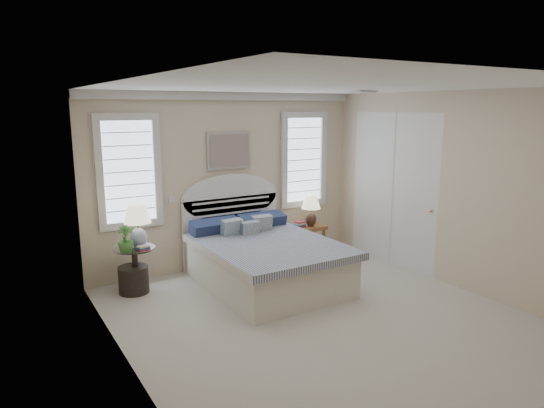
{
  "coord_description": "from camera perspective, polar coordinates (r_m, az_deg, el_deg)",
  "views": [
    {
      "loc": [
        -3.32,
        -4.25,
        2.48
      ],
      "look_at": [
        -0.12,
        1.0,
        1.25
      ],
      "focal_mm": 32.0,
      "sensor_mm": 36.0,
      "label": 1
    }
  ],
  "objects": [
    {
      "name": "floor",
      "position": [
        5.94,
        6.23,
        -13.41
      ],
      "size": [
        4.5,
        5.0,
        0.01
      ],
      "primitive_type": "cube",
      "color": "#BAAF9F",
      "rests_on": "ground"
    },
    {
      "name": "side_table_left",
      "position": [
        6.84,
        -15.8,
        -6.9
      ],
      "size": [
        0.56,
        0.56,
        0.63
      ],
      "color": "black",
      "rests_on": "floor"
    },
    {
      "name": "wall_right",
      "position": [
        7.1,
        21.04,
        1.44
      ],
      "size": [
        0.02,
        5.0,
        2.7
      ],
      "primitive_type": "cube",
      "color": "beige",
      "rests_on": "floor"
    },
    {
      "name": "bed",
      "position": [
        6.93,
        -1.1,
        -6.24
      ],
      "size": [
        1.72,
        2.28,
        1.47
      ],
      "color": "silver",
      "rests_on": "floor"
    },
    {
      "name": "crown_molding",
      "position": [
        7.49,
        -5.14,
        12.54
      ],
      "size": [
        4.5,
        0.08,
        0.12
      ],
      "primitive_type": "cube",
      "color": "silver",
      "rests_on": "wall_back"
    },
    {
      "name": "floor_pot",
      "position": [
        6.9,
        -15.96,
        -8.54
      ],
      "size": [
        0.48,
        0.48,
        0.37
      ],
      "primitive_type": "cylinder",
      "rotation": [
        0.0,
        0.0,
        0.22
      ],
      "color": "black",
      "rests_on": "floor"
    },
    {
      "name": "books_right",
      "position": [
        8.01,
        3.3,
        -2.43
      ],
      "size": [
        0.2,
        0.16,
        0.1
      ],
      "rotation": [
        0.0,
        0.0,
        0.19
      ],
      "color": "maroon",
      "rests_on": "nightstand_right"
    },
    {
      "name": "nightstand_right",
      "position": [
        8.17,
        4.34,
        -3.53
      ],
      "size": [
        0.5,
        0.4,
        0.53
      ],
      "color": "brown",
      "rests_on": "floor"
    },
    {
      "name": "painting",
      "position": [
        7.51,
        -5.03,
        6.28
      ],
      "size": [
        0.74,
        0.04,
        0.58
      ],
      "primitive_type": "cube",
      "color": "silver",
      "rests_on": "wall_back"
    },
    {
      "name": "wall_back",
      "position": [
        7.61,
        -5.1,
        2.77
      ],
      "size": [
        4.5,
        0.02,
        2.7
      ],
      "primitive_type": "cube",
      "color": "beige",
      "rests_on": "floor"
    },
    {
      "name": "hvac_vent",
      "position": [
        6.78,
        10.76,
        12.86
      ],
      "size": [
        0.3,
        0.2,
        0.02
      ],
      "primitive_type": "cube",
      "color": "#B2B2B2",
      "rests_on": "ceiling"
    },
    {
      "name": "window_right",
      "position": [
        8.27,
        3.69,
        5.23
      ],
      "size": [
        0.9,
        0.06,
        1.6
      ],
      "primitive_type": "cube",
      "color": "silver",
      "rests_on": "wall_back"
    },
    {
      "name": "lamp_left",
      "position": [
        6.68,
        -15.54,
        -1.98
      ],
      "size": [
        0.46,
        0.46,
        0.59
      ],
      "rotation": [
        0.0,
        0.0,
        0.33
      ],
      "color": "silver",
      "rests_on": "side_table_left"
    },
    {
      "name": "books_left",
      "position": [
        6.6,
        -14.92,
        -5.05
      ],
      "size": [
        0.18,
        0.16,
        0.06
      ],
      "rotation": [
        0.0,
        0.0,
        0.32
      ],
      "color": "maroon",
      "rests_on": "side_table_left"
    },
    {
      "name": "switch_plate",
      "position": [
        7.26,
        -11.75,
        0.57
      ],
      "size": [
        0.08,
        0.01,
        0.12
      ],
      "primitive_type": "cube",
      "color": "silver",
      "rests_on": "wall_back"
    },
    {
      "name": "lamp_right",
      "position": [
        8.05,
        4.61,
        -0.41
      ],
      "size": [
        0.33,
        0.33,
        0.51
      ],
      "rotation": [
        0.0,
        0.0,
        -0.03
      ],
      "color": "black",
      "rests_on": "nightstand_right"
    },
    {
      "name": "window_left",
      "position": [
        7.01,
        -16.51,
        3.68
      ],
      "size": [
        0.9,
        0.06,
        1.6
      ],
      "primitive_type": "cube",
      "color": "silver",
      "rests_on": "wall_back"
    },
    {
      "name": "closet_door",
      "position": [
        7.88,
        13.99,
        1.68
      ],
      "size": [
        0.02,
        1.8,
        2.4
      ],
      "primitive_type": "cube",
      "color": "silver",
      "rests_on": "floor"
    },
    {
      "name": "wall_left",
      "position": [
        4.52,
        -16.66,
        -3.6
      ],
      "size": [
        0.02,
        5.0,
        2.7
      ],
      "primitive_type": "cube",
      "color": "beige",
      "rests_on": "floor"
    },
    {
      "name": "ceiling",
      "position": [
        5.4,
        6.86,
        13.61
      ],
      "size": [
        4.5,
        5.0,
        0.01
      ],
      "primitive_type": "cube",
      "color": "white",
      "rests_on": "wall_back"
    },
    {
      "name": "potted_plant",
      "position": [
        6.55,
        -16.88,
        -3.97
      ],
      "size": [
        0.2,
        0.2,
        0.35
      ],
      "primitive_type": "imported",
      "rotation": [
        0.0,
        0.0,
        -0.04
      ],
      "color": "#316829",
      "rests_on": "side_table_left"
    }
  ]
}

